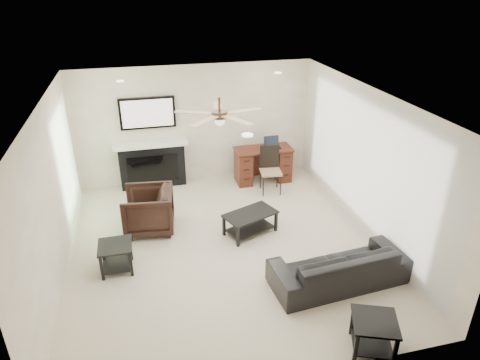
# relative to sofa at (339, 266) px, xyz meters

# --- Properties ---
(room_shell) EXTENTS (5.50, 5.54, 2.52)m
(room_shell) POSITION_rel_sofa_xyz_m (-1.25, 1.42, 1.39)
(room_shell) COLOR beige
(room_shell) RESTS_ON ground
(sofa) EXTENTS (2.05, 0.95, 0.58)m
(sofa) POSITION_rel_sofa_xyz_m (0.00, 0.00, 0.00)
(sofa) COLOR black
(sofa) RESTS_ON ground
(armchair) EXTENTS (0.95, 0.93, 0.78)m
(armchair) POSITION_rel_sofa_xyz_m (-2.60, 2.15, 0.10)
(armchair) COLOR black
(armchair) RESTS_ON ground
(coffee_table) EXTENTS (1.02, 0.80, 0.40)m
(coffee_table) POSITION_rel_sofa_xyz_m (-0.90, 1.60, -0.09)
(coffee_table) COLOR black
(coffee_table) RESTS_ON ground
(end_table_near) EXTENTS (0.68, 0.68, 0.45)m
(end_table_near) POSITION_rel_sofa_xyz_m (-0.15, -1.25, -0.07)
(end_table_near) COLOR black
(end_table_near) RESTS_ON ground
(end_table_left) EXTENTS (0.50, 0.50, 0.45)m
(end_table_left) POSITION_rel_sofa_xyz_m (-3.15, 1.10, -0.07)
(end_table_left) COLOR black
(end_table_left) RESTS_ON ground
(fireplace_unit) EXTENTS (1.52, 0.34, 1.91)m
(fireplace_unit) POSITION_rel_sofa_xyz_m (-2.41, 3.92, 0.66)
(fireplace_unit) COLOR black
(fireplace_unit) RESTS_ON ground
(desk) EXTENTS (1.22, 0.56, 0.76)m
(desk) POSITION_rel_sofa_xyz_m (-0.07, 3.59, 0.09)
(desk) COLOR #38180E
(desk) RESTS_ON ground
(desk_chair) EXTENTS (0.47, 0.49, 0.97)m
(desk_chair) POSITION_rel_sofa_xyz_m (-0.07, 3.04, 0.19)
(desk_chair) COLOR black
(desk_chair) RESTS_ON ground
(laptop) EXTENTS (0.33, 0.24, 0.23)m
(laptop) POSITION_rel_sofa_xyz_m (0.13, 3.57, 0.58)
(laptop) COLOR black
(laptop) RESTS_ON desk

